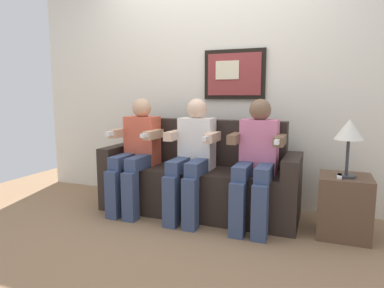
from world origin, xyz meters
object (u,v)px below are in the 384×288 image
spare_remote_on_table (339,176)px  table_lamp (349,132)px  person_in_middle (192,154)px  person_on_left (136,150)px  side_table_right (344,206)px  person_on_right (256,158)px  couch (199,181)px

spare_remote_on_table → table_lamp: bearing=26.7°
person_in_middle → table_lamp: 1.32m
person_in_middle → spare_remote_on_table: person_in_middle is taller
person_on_left → person_in_middle: bearing=0.0°
side_table_right → spare_remote_on_table: spare_remote_on_table is taller
table_lamp → person_on_left: bearing=-179.6°
person_on_right → person_in_middle: bearing=180.0°
person_on_left → table_lamp: 1.90m
table_lamp → spare_remote_on_table: 0.35m
side_table_right → person_on_left: bearing=-178.1°
table_lamp → side_table_right: bearing=89.6°
person_on_left → spare_remote_on_table: (1.84, -0.01, -0.10)m
person_in_middle → side_table_right: (1.30, 0.06, -0.36)m
couch → side_table_right: bearing=-4.7°
couch → side_table_right: couch is taller
couch → table_lamp: 1.42m
side_table_right → table_lamp: (-0.00, -0.05, 0.61)m
couch → person_on_right: bearing=-15.8°
person_on_left → side_table_right: (1.89, 0.06, -0.36)m
person_in_middle → person_on_right: bearing=0.0°
table_lamp → spare_remote_on_table: bearing=-153.3°
person_in_middle → table_lamp: person_in_middle is taller
person_on_left → side_table_right: size_ratio=2.22×
person_on_right → person_on_left: bearing=-180.0°
person_on_right → spare_remote_on_table: person_on_right is taller
spare_remote_on_table → side_table_right: bearing=54.8°
person_on_right → side_table_right: bearing=4.9°
person_on_left → couch: bearing=15.9°
spare_remote_on_table → couch: bearing=171.9°
couch → spare_remote_on_table: 1.28m
person_in_middle → spare_remote_on_table: 1.25m
side_table_right → spare_remote_on_table: bearing=-125.2°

